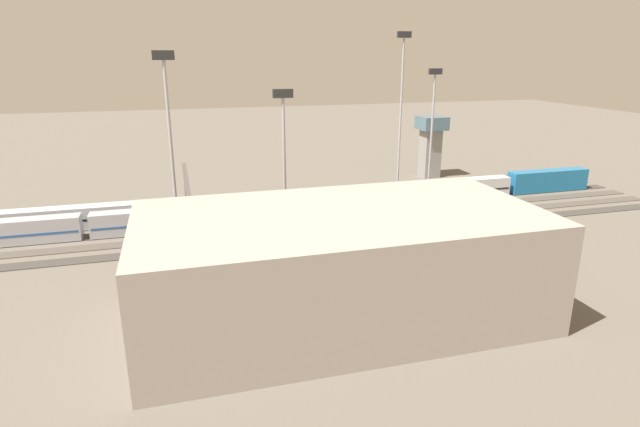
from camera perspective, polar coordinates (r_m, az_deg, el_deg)
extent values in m
plane|color=#60594F|center=(91.62, -2.44, -0.69)|extent=(400.00, 400.00, 0.00)
cube|color=#4C443D|center=(100.94, -3.76, 1.03)|extent=(140.00, 2.80, 0.12)
cube|color=#3D3833|center=(96.25, -3.13, 0.22)|extent=(140.00, 2.80, 0.12)
cube|color=#4C443D|center=(91.60, -2.44, -0.66)|extent=(140.00, 2.80, 0.12)
cube|color=#4C443D|center=(86.99, -1.68, -1.64)|extent=(140.00, 2.80, 0.12)
cube|color=#3D3833|center=(82.43, -0.83, -2.72)|extent=(140.00, 2.80, 0.12)
cube|color=#1E6B9E|center=(120.29, 23.78, 3.35)|extent=(18.00, 3.00, 4.40)
cube|color=silver|center=(108.05, 14.78, 2.65)|extent=(23.00, 3.00, 3.80)
cube|color=black|center=(108.11, 14.77, 2.52)|extent=(22.40, 3.06, 0.36)
cube|color=silver|center=(98.23, 2.48, 1.78)|extent=(23.00, 3.00, 3.80)
cube|color=black|center=(98.35, 2.48, 1.53)|extent=(22.40, 3.06, 0.36)
cube|color=silver|center=(93.78, -11.72, 0.67)|extent=(23.00, 3.00, 3.80)
cube|color=black|center=(93.93, -11.70, 0.36)|extent=(22.40, 3.06, 0.36)
cube|color=silver|center=(95.45, -26.33, -0.51)|extent=(23.00, 3.00, 3.80)
cube|color=black|center=(95.49, -26.32, -0.59)|extent=(22.40, 3.06, 0.36)
cube|color=#A8AAB2|center=(88.86, -16.71, -0.64)|extent=(23.00, 3.00, 3.80)
cube|color=#285193|center=(88.95, -16.69, -0.81)|extent=(22.40, 3.06, 0.36)
cube|color=#A8AAB2|center=(92.78, -31.77, -1.82)|extent=(23.00, 3.00, 3.80)
cube|color=#285193|center=(92.87, -31.75, -1.99)|extent=(22.40, 3.06, 0.36)
cube|color=gold|center=(85.20, 6.42, -0.83)|extent=(10.00, 3.00, 3.60)
cube|color=gold|center=(83.41, 4.56, 0.62)|extent=(3.00, 2.70, 1.40)
cylinder|color=#9EA0A5|center=(107.86, 8.85, 10.30)|extent=(0.44, 0.44, 31.03)
cube|color=#262628|center=(107.16, 9.27, 18.88)|extent=(2.80, 0.70, 1.20)
cylinder|color=#9EA0A5|center=(74.77, -3.92, 4.03)|extent=(0.44, 0.44, 22.33)
cube|color=#262628|center=(72.99, -4.11, 13.06)|extent=(2.80, 0.70, 1.20)
cylinder|color=#9EA0A5|center=(112.04, 12.18, 8.57)|extent=(0.44, 0.44, 24.06)
cube|color=#262628|center=(110.91, 12.60, 15.03)|extent=(2.80, 0.70, 1.20)
cylinder|color=#9EA0A5|center=(73.47, -15.93, 5.18)|extent=(0.44, 0.44, 27.37)
cube|color=#262628|center=(72.02, -16.89, 16.35)|extent=(2.80, 0.70, 1.20)
cylinder|color=#4C4742|center=(99.96, -14.56, 2.68)|extent=(0.50, 0.50, 8.00)
cylinder|color=#4C4742|center=(76.71, -13.98, -1.68)|extent=(0.50, 0.50, 8.00)
cube|color=#4C4742|center=(87.16, -14.52, 3.56)|extent=(0.70, 25.00, 0.80)
cube|color=#9E9389|center=(56.88, 2.23, -5.69)|extent=(42.96, 21.93, 12.13)
cube|color=gray|center=(125.48, 12.01, 6.51)|extent=(4.00, 4.00, 11.24)
cube|color=slate|center=(124.40, 12.22, 9.74)|extent=(6.00, 6.00, 3.00)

